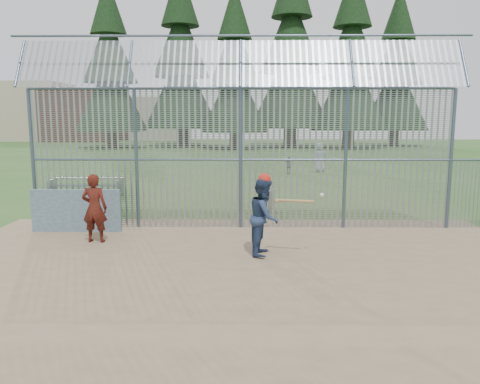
{
  "coord_description": "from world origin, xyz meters",
  "views": [
    {
      "loc": [
        0.15,
        -9.87,
        3.19
      ],
      "look_at": [
        0.0,
        2.0,
        1.3
      ],
      "focal_mm": 35.0,
      "sensor_mm": 36.0,
      "label": 1
    }
  ],
  "objects_px": {
    "batter": "(264,217)",
    "onlooker": "(95,208)",
    "trash_can": "(267,201)",
    "bleacher": "(86,186)",
    "dugout_wall": "(76,211)"
  },
  "relations": [
    {
      "from": "dugout_wall",
      "to": "onlooker",
      "type": "height_order",
      "value": "onlooker"
    },
    {
      "from": "batter",
      "to": "trash_can",
      "type": "bearing_deg",
      "value": 6.56
    },
    {
      "from": "batter",
      "to": "dugout_wall",
      "type": "bearing_deg",
      "value": 77.52
    },
    {
      "from": "batter",
      "to": "bleacher",
      "type": "distance_m",
      "value": 10.74
    },
    {
      "from": "dugout_wall",
      "to": "trash_can",
      "type": "height_order",
      "value": "dugout_wall"
    },
    {
      "from": "dugout_wall",
      "to": "trash_can",
      "type": "relative_size",
      "value": 3.05
    },
    {
      "from": "onlooker",
      "to": "trash_can",
      "type": "relative_size",
      "value": 2.16
    },
    {
      "from": "batter",
      "to": "onlooker",
      "type": "height_order",
      "value": "batter"
    },
    {
      "from": "onlooker",
      "to": "bleacher",
      "type": "distance_m",
      "value": 7.61
    },
    {
      "from": "onlooker",
      "to": "dugout_wall",
      "type": "bearing_deg",
      "value": -48.51
    },
    {
      "from": "batter",
      "to": "trash_can",
      "type": "xyz_separation_m",
      "value": [
        0.31,
        5.15,
        -0.54
      ]
    },
    {
      "from": "trash_can",
      "to": "bleacher",
      "type": "bearing_deg",
      "value": 157.4
    },
    {
      "from": "onlooker",
      "to": "batter",
      "type": "bearing_deg",
      "value": 168.74
    },
    {
      "from": "batter",
      "to": "trash_can",
      "type": "distance_m",
      "value": 5.19
    },
    {
      "from": "onlooker",
      "to": "trash_can",
      "type": "xyz_separation_m",
      "value": [
        4.61,
        4.1,
        -0.52
      ]
    }
  ]
}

